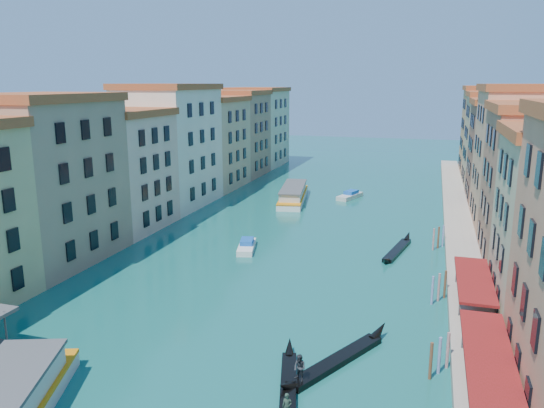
# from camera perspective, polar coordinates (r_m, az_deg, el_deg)

# --- Properties ---
(left_bank_palazzos) EXTENTS (12.80, 128.40, 21.00)m
(left_bank_palazzos) POSITION_cam_1_polar(r_m,az_deg,el_deg) (88.71, -12.75, 5.19)
(left_bank_palazzos) COLOR #C5B48E
(left_bank_palazzos) RESTS_ON ground
(right_bank_palazzos) EXTENTS (12.80, 128.40, 21.00)m
(right_bank_palazzos) POSITION_cam_1_polar(r_m,az_deg,el_deg) (78.54, 25.83, 3.28)
(right_bank_palazzos) COLOR #985039
(right_bank_palazzos) RESTS_ON ground
(quay) EXTENTS (4.00, 140.00, 1.00)m
(quay) POSITION_cam_1_polar(r_m,az_deg,el_deg) (79.57, 19.49, -2.88)
(quay) COLOR #A59685
(quay) RESTS_ON ground
(restaurant_awnings) EXTENTS (3.20, 44.55, 3.12)m
(restaurant_awnings) POSITION_cam_1_polar(r_m,az_deg,el_deg) (39.45, 22.39, -15.53)
(restaurant_awnings) COLOR maroon
(restaurant_awnings) RESTS_ON ground
(mooring_poles_right) EXTENTS (1.44, 54.24, 3.20)m
(mooring_poles_right) POSITION_cam_1_polar(r_m,az_deg,el_deg) (45.14, 17.53, -13.80)
(mooring_poles_right) COLOR brown
(mooring_poles_right) RESTS_ON ground
(vaporetto_far) EXTENTS (6.95, 18.49, 2.69)m
(vaporetto_far) POSITION_cam_1_polar(r_m,az_deg,el_deg) (97.38, 2.30, 1.10)
(vaporetto_far) COLOR white
(vaporetto_far) RESTS_ON ground
(gondola_fore) EXTENTS (3.76, 11.72, 2.37)m
(gondola_fore) POSITION_cam_1_polar(r_m,az_deg,el_deg) (39.36, 1.76, -18.89)
(gondola_fore) COLOR black
(gondola_fore) RESTS_ON ground
(gondola_right) EXTENTS (7.21, 12.52, 2.71)m
(gondola_right) POSITION_cam_1_polar(r_m,az_deg,el_deg) (42.48, 6.79, -16.22)
(gondola_right) COLOR black
(gondola_right) RESTS_ON ground
(gondola_far) EXTENTS (3.37, 12.76, 1.82)m
(gondola_far) POSITION_cam_1_polar(r_m,az_deg,el_deg) (70.00, 13.37, -4.70)
(gondola_far) COLOR black
(gondola_far) RESTS_ON ground
(motorboat_mid) EXTENTS (3.40, 6.52, 1.29)m
(motorboat_mid) POSITION_cam_1_polar(r_m,az_deg,el_deg) (69.01, -2.74, -4.50)
(motorboat_mid) COLOR white
(motorboat_mid) RESTS_ON ground
(motorboat_far) EXTENTS (4.27, 7.09, 1.40)m
(motorboat_far) POSITION_cam_1_polar(r_m,az_deg,el_deg) (100.30, 8.40, 0.93)
(motorboat_far) COLOR beige
(motorboat_far) RESTS_ON ground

